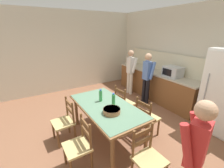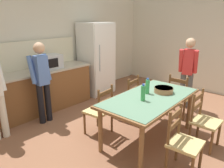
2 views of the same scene
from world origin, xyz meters
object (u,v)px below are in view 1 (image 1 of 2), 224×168
object	(u,v)px
microwave	(173,72)
chair_side_far_right	(147,118)
chair_side_near_right	(79,146)
bottle_off_centre	(113,100)
chair_head_end	(148,158)
dining_table	(106,109)
person_at_sink	(130,70)
chair_side_far_left	(124,103)
person_at_counter	(147,76)
person_by_table	(194,157)
bottle_near_centre	(101,96)
chair_side_near_left	(65,122)
serving_bowl	(112,111)

from	to	relation	value
microwave	chair_side_far_right	size ratio (longest dim) A/B	0.55
chair_side_near_right	microwave	bearing A→B (deg)	102.85
bottle_off_centre	chair_head_end	bearing A→B (deg)	-3.98
dining_table	person_at_sink	bearing A→B (deg)	131.73
chair_side_far_left	person_at_counter	bearing A→B (deg)	-76.56
person_by_table	dining_table	bearing A→B (deg)	-10.83
dining_table	person_at_counter	world-z (taller)	person_at_counter
bottle_near_centre	chair_head_end	bearing A→B (deg)	2.09
microwave	chair_side_near_left	size ratio (longest dim) A/B	0.55
chair_head_end	person_at_counter	bearing A→B (deg)	46.42
bottle_near_centre	chair_side_far_right	bearing A→B (deg)	52.24
bottle_near_centre	chair_side_far_right	xyz separation A→B (m)	(0.61, 0.79, -0.47)
microwave	chair_side_far_left	distance (m)	1.78
person_by_table	chair_side_near_right	bearing A→B (deg)	18.61
dining_table	person_at_sink	xyz separation A→B (m)	(-1.70, 1.91, 0.19)
chair_side_far_left	chair_side_far_right	world-z (taller)	same
chair_side_near_right	chair_side_far_right	bearing A→B (deg)	90.98
person_at_counter	bottle_near_centre	bearing A→B (deg)	-161.96
dining_table	bottle_off_centre	xyz separation A→B (m)	(0.09, 0.12, 0.21)
bottle_off_centre	serving_bowl	size ratio (longest dim) A/B	0.84
microwave	person_at_counter	xyz separation A→B (m)	(-0.50, -0.52, -0.18)
person_at_counter	chair_side_near_right	bearing A→B (deg)	-154.13
bottle_near_centre	chair_side_near_left	distance (m)	0.91
serving_bowl	chair_side_far_left	xyz separation A→B (m)	(-0.75, 0.81, -0.39)
chair_side_near_left	chair_side_far_right	size ratio (longest dim) A/B	1.00
bottle_off_centre	person_at_counter	distance (m)	2.00
chair_side_near_right	person_at_sink	xyz separation A→B (m)	(-2.14, 2.66, 0.45)
chair_side_near_left	chair_head_end	bearing A→B (deg)	22.80
person_at_sink	person_by_table	xyz separation A→B (m)	(3.45, -1.75, 0.00)
microwave	person_at_sink	xyz separation A→B (m)	(-1.36, -0.50, -0.19)
serving_bowl	chair_side_near_left	xyz separation A→B (m)	(-0.70, -0.72, -0.39)
microwave	serving_bowl	bearing A→B (deg)	-74.98
chair_head_end	person_at_counter	size ratio (longest dim) A/B	0.57
chair_side_far_right	person_at_counter	size ratio (longest dim) A/B	0.57
bottle_near_centre	chair_side_near_right	size ratio (longest dim) A/B	0.30
chair_side_far_left	chair_head_end	world-z (taller)	same
chair_side_near_right	person_at_sink	distance (m)	3.44
serving_bowl	chair_side_far_left	size ratio (longest dim) A/B	0.35
person_by_table	chair_side_near_left	bearing A→B (deg)	7.69
dining_table	chair_side_far_left	world-z (taller)	chair_side_far_left
dining_table	chair_side_far_right	bearing A→B (deg)	63.81
dining_table	person_at_sink	world-z (taller)	person_at_sink
serving_bowl	chair_side_far_right	xyz separation A→B (m)	(0.06, 0.84, -0.39)
bottle_near_centre	chair_side_near_left	bearing A→B (deg)	-101.39
dining_table	microwave	bearing A→B (deg)	98.11
chair_side_near_left	person_at_sink	size ratio (longest dim) A/B	0.58
bottle_off_centre	serving_bowl	distance (m)	0.30
bottle_off_centre	person_at_sink	xyz separation A→B (m)	(-1.79, 1.79, -0.02)
chair_side_far_left	chair_side_far_right	size ratio (longest dim) A/B	1.00
chair_side_far_right	person_at_counter	xyz separation A→B (m)	(-1.23, 1.11, 0.45)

